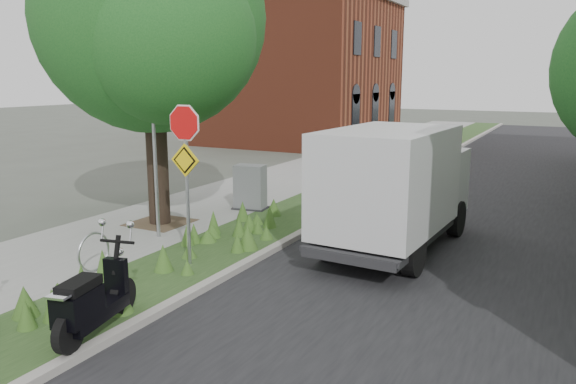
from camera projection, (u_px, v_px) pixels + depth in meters
name	position (u px, v px, depth m)	size (l,w,h in m)	color
ground	(233.00, 292.00, 9.87)	(120.00, 120.00, 0.00)	#4C5147
sidewalk_near	(285.00, 179.00, 20.47)	(3.50, 60.00, 0.12)	gray
verge	(356.00, 186.00, 19.23)	(2.00, 60.00, 0.12)	#243F1B
kerb_near	(384.00, 188.00, 18.77)	(0.20, 60.00, 0.13)	#9E9991
road	(494.00, 200.00, 17.20)	(7.00, 60.00, 0.01)	black
street_tree_main	(150.00, 30.00, 13.25)	(6.21, 5.54, 7.66)	black
bare_post	(155.00, 150.00, 12.46)	(0.08, 0.08, 4.00)	#A5A8AD
bike_hoop	(94.00, 252.00, 10.47)	(0.06, 0.78, 0.77)	#A5A8AD
sign_assembly	(185.00, 152.00, 10.55)	(0.94, 0.08, 3.22)	#A5A8AD
brick_building	(302.00, 69.00, 32.45)	(9.40, 10.40, 8.30)	brown
scooter_far	(88.00, 308.00, 7.78)	(0.66, 1.88, 0.91)	black
box_truck	(396.00, 183.00, 11.95)	(2.24, 5.15, 2.29)	#262628
utility_cabinet	(250.00, 188.00, 15.50)	(1.00, 0.75, 1.22)	#262628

